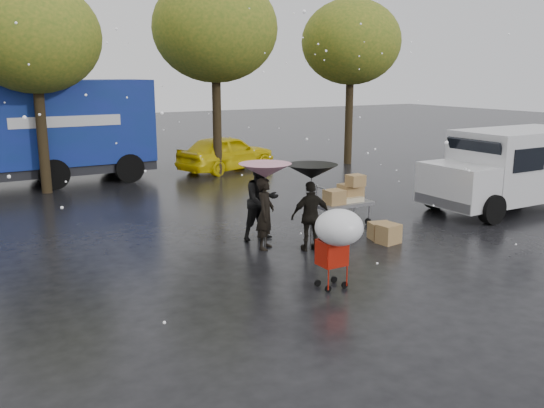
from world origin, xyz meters
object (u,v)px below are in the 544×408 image
blue_truck (34,133)px  yellow_taxi (227,153)px  vendor_cart (345,196)px  shopping_cart (338,232)px  person_pink (265,214)px  person_black (311,216)px  white_van (510,168)px

blue_truck → yellow_taxi: size_ratio=2.02×
vendor_cart → blue_truck: blue_truck is taller
shopping_cart → blue_truck: 13.43m
person_pink → person_black: person_pink is taller
person_black → blue_truck: blue_truck is taller
vendor_cart → white_van: 5.16m
person_black → vendor_cart: person_black is taller
vendor_cart → white_van: size_ratio=0.31×
blue_truck → yellow_taxi: (6.82, -0.67, -1.06)m
person_pink → vendor_cart: person_pink is taller
shopping_cart → yellow_taxi: size_ratio=0.36×
yellow_taxi → blue_truck: bearing=67.1°
vendor_cart → shopping_cart: shopping_cart is taller
person_black → vendor_cart: bearing=-131.0°
shopping_cart → yellow_taxi: bearing=72.7°
shopping_cart → white_van: white_van is taller
person_pink → shopping_cart: bearing=-137.6°
white_van → yellow_taxi: (-4.05, 9.75, -0.46)m
person_pink → blue_truck: bearing=61.9°
person_pink → white_van: white_van is taller
vendor_cart → shopping_cart: size_ratio=1.04×
person_black → blue_truck: 11.61m
person_black → white_van: white_van is taller
vendor_cart → blue_truck: (-5.80, 9.53, 1.03)m
shopping_cart → yellow_taxi: shopping_cart is taller
person_pink → shopping_cart: person_pink is taller
blue_truck → yellow_taxi: bearing=-5.6°
white_van → yellow_taxi: white_van is taller
person_pink → yellow_taxi: bearing=24.1°
person_black → white_van: bearing=-162.4°
person_black → shopping_cart: person_black is taller
vendor_cart → blue_truck: bearing=121.3°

